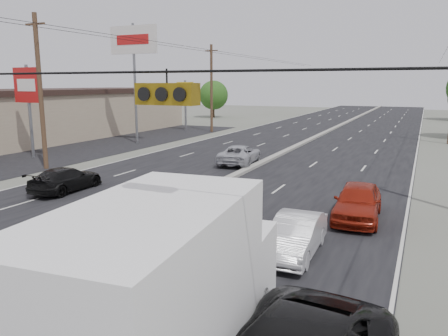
{
  "coord_description": "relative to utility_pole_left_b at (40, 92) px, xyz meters",
  "views": [
    {
      "loc": [
        10.29,
        -6.06,
        5.62
      ],
      "look_at": [
        2.93,
        9.94,
        2.2
      ],
      "focal_mm": 35.0,
      "sensor_mm": 36.0,
      "label": 1
    }
  ],
  "objects": [
    {
      "name": "red_sedan",
      "position": [
        13.9,
        -10.41,
        -4.46
      ],
      "size": [
        1.9,
        4.08,
        1.29
      ],
      "primitive_type": "imported",
      "rotation": [
        0.0,
        0.0,
        0.14
      ],
      "color": "#990909",
      "rests_on": "ground"
    },
    {
      "name": "queue_car_b",
      "position": [
        19.2,
        -7.59,
        -4.45
      ],
      "size": [
        1.49,
        4.03,
        1.32
      ],
      "primitive_type": "imported",
      "rotation": [
        0.0,
        0.0,
        0.03
      ],
      "color": "silver",
      "rests_on": "ground"
    },
    {
      "name": "strip_mall",
      "position": [
        -13.5,
        10.0,
        -2.81
      ],
      "size": [
        12.0,
        42.0,
        4.6
      ],
      "primitive_type": "cube",
      "color": "tan",
      "rests_on": "ground"
    },
    {
      "name": "road_surface",
      "position": [
        12.5,
        15.0,
        -5.11
      ],
      "size": [
        20.0,
        160.0,
        0.02
      ],
      "primitive_type": "cube",
      "color": "black",
      "rests_on": "ground"
    },
    {
      "name": "pole_sign_far",
      "position": [
        -3.5,
        25.0,
        -0.7
      ],
      "size": [
        2.2,
        0.25,
        6.0
      ],
      "color": "slate",
      "rests_on": "ground"
    },
    {
      "name": "pole_sign_billboard",
      "position": [
        -2.0,
        13.0,
        3.76
      ],
      "size": [
        5.0,
        0.25,
        11.0
      ],
      "color": "slate",
      "rests_on": "ground"
    },
    {
      "name": "oncoming_far",
      "position": [
        11.1,
        7.0,
        -4.43
      ],
      "size": [
        2.88,
        5.12,
        1.35
      ],
      "primitive_type": "imported",
      "rotation": [
        0.0,
        0.0,
        3.28
      ],
      "color": "#ADAFB5",
      "rests_on": "ground"
    },
    {
      "name": "center_median",
      "position": [
        12.5,
        15.0,
        -5.01
      ],
      "size": [
        0.5,
        160.0,
        0.2
      ],
      "primitive_type": "cube",
      "color": "gray",
      "rests_on": "ground"
    },
    {
      "name": "parking_lot",
      "position": [
        -4.5,
        10.0,
        -5.11
      ],
      "size": [
        10.0,
        42.0,
        0.02
      ],
      "primitive_type": "cube",
      "color": "black",
      "rests_on": "ground"
    },
    {
      "name": "box_truck",
      "position": [
        18.74,
        -14.75,
        -3.23
      ],
      "size": [
        3.17,
        7.4,
        3.66
      ],
      "rotation": [
        0.0,
        0.0,
        0.09
      ],
      "color": "black",
      "rests_on": "ground"
    },
    {
      "name": "queue_car_a",
      "position": [
        14.09,
        -5.0,
        -4.33
      ],
      "size": [
        2.41,
        4.78,
        1.56
      ],
      "primitive_type": "imported",
      "rotation": [
        0.0,
        0.0,
        0.13
      ],
      "color": "black",
      "rests_on": "ground"
    },
    {
      "name": "queue_car_e",
      "position": [
        20.51,
        -2.77,
        -4.34
      ],
      "size": [
        2.04,
        4.59,
        1.53
      ],
      "primitive_type": "imported",
      "rotation": [
        0.0,
        0.0,
        0.05
      ],
      "color": "maroon",
      "rests_on": "ground"
    },
    {
      "name": "oncoming_near",
      "position": [
        5.8,
        -4.11,
        -4.47
      ],
      "size": [
        1.97,
        4.45,
        1.27
      ],
      "primitive_type": "imported",
      "rotation": [
        0.0,
        0.0,
        3.19
      ],
      "color": "black",
      "rests_on": "ground"
    },
    {
      "name": "tree_left_far",
      "position": [
        -9.5,
        45.0,
        -1.39
      ],
      "size": [
        4.8,
        4.8,
        6.12
      ],
      "color": "#382619",
      "rests_on": "ground"
    },
    {
      "name": "pole_sign_mid",
      "position": [
        -4.5,
        3.0,
        0.01
      ],
      "size": [
        2.6,
        0.25,
        7.0
      ],
      "color": "slate",
      "rests_on": "ground"
    },
    {
      "name": "utility_pole_left_c",
      "position": [
        0.0,
        25.0,
        0.0
      ],
      "size": [
        1.6,
        0.3,
        10.0
      ],
      "color": "#422D1E",
      "rests_on": "ground"
    },
    {
      "name": "utility_pole_left_b",
      "position": [
        0.0,
        0.0,
        0.0
      ],
      "size": [
        1.6,
        0.3,
        10.0
      ],
      "color": "#422D1E",
      "rests_on": "ground"
    }
  ]
}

